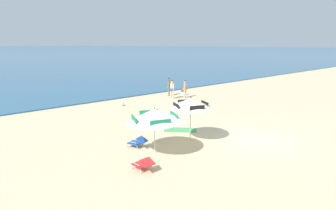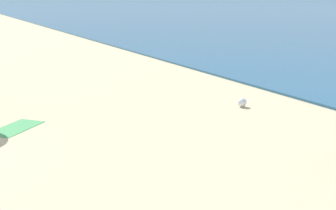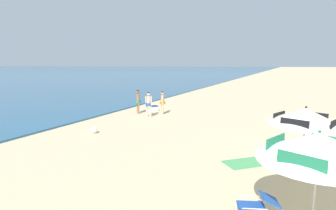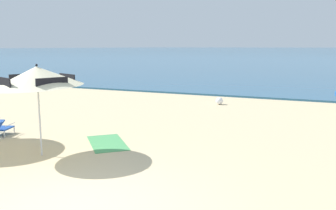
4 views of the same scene
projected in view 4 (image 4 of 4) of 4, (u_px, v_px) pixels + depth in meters
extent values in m
cube|color=#285B7F|center=(322.00, 49.00, 379.37)|extent=(800.00, 800.00, 0.10)
cylinder|color=silver|center=(39.00, 112.00, 8.50)|extent=(0.04, 0.04, 2.17)
cone|color=beige|center=(37.00, 77.00, 8.36)|extent=(3.01, 3.01, 0.57)
cube|color=black|center=(67.00, 79.00, 8.90)|extent=(0.71, 0.32, 0.26)
cube|color=black|center=(24.00, 79.00, 8.92)|extent=(0.32, 0.71, 0.26)
cube|color=black|center=(4.00, 83.00, 7.86)|extent=(0.71, 0.32, 0.26)
cube|color=black|center=(52.00, 83.00, 7.83)|extent=(0.32, 0.71, 0.26)
sphere|color=black|center=(36.00, 65.00, 8.32)|extent=(0.06, 0.06, 0.06)
cube|color=#1E4799|center=(1.00, 128.00, 10.66)|extent=(0.69, 0.74, 0.04)
cylinder|color=silver|center=(14.00, 130.00, 10.94)|extent=(0.03, 0.03, 0.18)
cylinder|color=silver|center=(4.00, 134.00, 10.38)|extent=(0.03, 0.03, 0.18)
cylinder|color=silver|center=(10.00, 125.00, 10.62)|extent=(0.20, 0.52, 0.02)
sphere|color=white|center=(219.00, 101.00, 16.23)|extent=(0.33, 0.33, 0.33)
cube|color=#4C9E5B|center=(107.00, 143.00, 9.77)|extent=(1.89, 1.93, 0.01)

